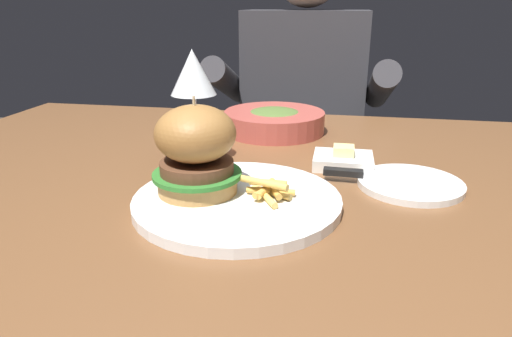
% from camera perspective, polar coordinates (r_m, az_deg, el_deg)
% --- Properties ---
extents(dining_table, '(1.36, 0.94, 0.74)m').
position_cam_1_polar(dining_table, '(0.73, 0.66, -7.47)').
color(dining_table, brown).
rests_on(dining_table, ground).
extents(main_plate, '(0.28, 0.28, 0.01)m').
position_cam_1_polar(main_plate, '(0.62, -2.35, -4.06)').
color(main_plate, white).
rests_on(main_plate, dining_table).
extents(burger_sandwich, '(0.12, 0.12, 0.13)m').
position_cam_1_polar(burger_sandwich, '(0.61, -7.50, 2.35)').
color(burger_sandwich, '#B78447').
rests_on(burger_sandwich, main_plate).
extents(fries_pile, '(0.08, 0.08, 0.03)m').
position_cam_1_polar(fries_pile, '(0.61, 1.51, -2.61)').
color(fries_pile, '#EABC5B').
rests_on(fries_pile, main_plate).
extents(wine_glass, '(0.07, 0.07, 0.19)m').
position_cam_1_polar(wine_glass, '(0.76, -7.88, 11.23)').
color(wine_glass, silver).
rests_on(wine_glass, dining_table).
extents(bread_plate, '(0.15, 0.15, 0.01)m').
position_cam_1_polar(bread_plate, '(0.72, 18.71, -1.82)').
color(bread_plate, white).
rests_on(bread_plate, dining_table).
extents(table_knife, '(0.20, 0.02, 0.01)m').
position_cam_1_polar(table_knife, '(0.71, 14.83, -0.87)').
color(table_knife, silver).
rests_on(table_knife, bread_plate).
extents(butter_dish, '(0.10, 0.08, 0.04)m').
position_cam_1_polar(butter_dish, '(0.77, 10.83, 1.06)').
color(butter_dish, white).
rests_on(butter_dish, dining_table).
extents(soup_bowl, '(0.21, 0.21, 0.05)m').
position_cam_1_polar(soup_bowl, '(0.97, 2.29, 5.99)').
color(soup_bowl, '#B24C42').
rests_on(soup_bowl, dining_table).
extents(diner_person, '(0.51, 0.36, 1.18)m').
position_cam_1_polar(diner_person, '(1.46, 5.74, 2.54)').
color(diner_person, '#282833').
rests_on(diner_person, ground).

